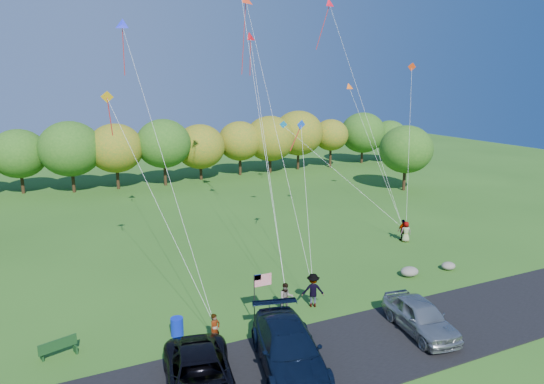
{
  "coord_description": "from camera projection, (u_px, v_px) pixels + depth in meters",
  "views": [
    {
      "loc": [
        -12.76,
        -20.88,
        12.32
      ],
      "look_at": [
        -0.21,
        6.0,
        5.49
      ],
      "focal_mm": 32.0,
      "sensor_mm": 36.0,
      "label": 1
    }
  ],
  "objects": [
    {
      "name": "boulder_near",
      "position": [
        409.0,
        272.0,
        31.21
      ],
      "size": [
        1.23,
        0.96,
        0.61
      ],
      "primitive_type": "ellipsoid",
      "color": "gray",
      "rests_on": "ground"
    },
    {
      "name": "flyer_b",
      "position": [
        286.0,
        298.0,
        26.27
      ],
      "size": [
        0.93,
        0.8,
        1.66
      ],
      "primitive_type": "imported",
      "rotation": [
        0.0,
        0.0,
        -0.24
      ],
      "color": "#4C4C59",
      "rests_on": "ground"
    },
    {
      "name": "trash_barrel",
      "position": [
        177.0,
        327.0,
        23.9
      ],
      "size": [
        0.62,
        0.62,
        0.93
      ],
      "primitive_type": "cylinder",
      "color": "#0B22B0",
      "rests_on": "ground"
    },
    {
      "name": "kites_aloft",
      "position": [
        255.0,
        10.0,
        35.76
      ],
      "size": [
        27.65,
        9.5,
        15.42
      ],
      "color": "#FB3F1B",
      "rests_on": "ground"
    },
    {
      "name": "flag_assembly",
      "position": [
        260.0,
        286.0,
        24.86
      ],
      "size": [
        1.0,
        0.65,
        2.7
      ],
      "color": "black",
      "rests_on": "ground"
    },
    {
      "name": "asphalt_lane",
      "position": [
        365.0,
        347.0,
        22.93
      ],
      "size": [
        44.0,
        6.0,
        0.06
      ],
      "primitive_type": "cube",
      "color": "black",
      "rests_on": "ground"
    },
    {
      "name": "park_bench",
      "position": [
        58.0,
        347.0,
        21.98
      ],
      "size": [
        1.66,
        0.74,
        0.94
      ],
      "rotation": [
        0.0,
        0.0,
        0.29
      ],
      "color": "#143817",
      "rests_on": "ground"
    },
    {
      "name": "flyer_d",
      "position": [
        403.0,
        230.0,
        38.07
      ],
      "size": [
        1.0,
        0.42,
        1.71
      ],
      "primitive_type": "imported",
      "rotation": [
        0.0,
        0.0,
        3.14
      ],
      "color": "#4C4C59",
      "rests_on": "ground"
    },
    {
      "name": "ground",
      "position": [
        322.0,
        312.0,
        26.46
      ],
      "size": [
        140.0,
        140.0,
        0.0
      ],
      "primitive_type": "plane",
      "color": "#295718",
      "rests_on": "ground"
    },
    {
      "name": "minivan_navy",
      "position": [
        289.0,
        349.0,
        20.98
      ],
      "size": [
        4.0,
        6.81,
        1.85
      ],
      "primitive_type": "imported",
      "rotation": [
        0.0,
        0.0,
        -0.23
      ],
      "color": "black",
      "rests_on": "asphalt_lane"
    },
    {
      "name": "minivan_silver",
      "position": [
        420.0,
        316.0,
        24.08
      ],
      "size": [
        2.59,
        5.08,
        1.66
      ],
      "primitive_type": "imported",
      "rotation": [
        0.0,
        0.0,
        -0.14
      ],
      "color": "#92989B",
      "rests_on": "asphalt_lane"
    },
    {
      "name": "flyer_e",
      "position": [
        406.0,
        232.0,
        37.77
      ],
      "size": [
        0.93,
        0.78,
        1.63
      ],
      "primitive_type": "imported",
      "rotation": [
        0.0,
        0.0,
        2.76
      ],
      "color": "#4C4C59",
      "rests_on": "ground"
    },
    {
      "name": "boulder_far",
      "position": [
        448.0,
        266.0,
        32.31
      ],
      "size": [
        0.98,
        0.81,
        0.51
      ],
      "primitive_type": "ellipsoid",
      "color": "gray",
      "rests_on": "ground"
    },
    {
      "name": "treeline",
      "position": [
        145.0,
        149.0,
        55.85
      ],
      "size": [
        76.51,
        26.68,
        8.22
      ],
      "color": "#392815",
      "rests_on": "ground"
    },
    {
      "name": "flyer_a",
      "position": [
        215.0,
        330.0,
        22.95
      ],
      "size": [
        0.69,
        0.6,
        1.6
      ],
      "primitive_type": "imported",
      "rotation": [
        0.0,
        0.0,
        0.46
      ],
      "color": "#4C4C59",
      "rests_on": "ground"
    },
    {
      "name": "flyer_c",
      "position": [
        313.0,
        290.0,
        26.91
      ],
      "size": [
        1.42,
        1.14,
        1.92
      ],
      "primitive_type": "imported",
      "rotation": [
        0.0,
        0.0,
        2.74
      ],
      "color": "#4C4C59",
      "rests_on": "ground"
    },
    {
      "name": "minivan_dark",
      "position": [
        200.0,
        378.0,
        19.13
      ],
      "size": [
        3.77,
        6.28,
        1.63
      ],
      "primitive_type": "imported",
      "rotation": [
        0.0,
        0.0,
        -0.19
      ],
      "color": "black",
      "rests_on": "asphalt_lane"
    }
  ]
}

